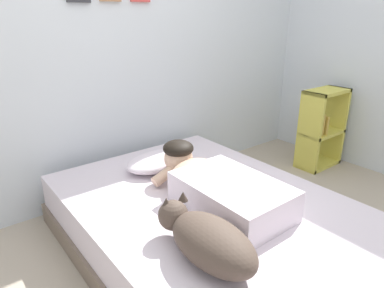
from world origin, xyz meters
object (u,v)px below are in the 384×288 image
object	(u,v)px
bookshelf	(321,128)
cell_phone	(205,220)
dog	(207,239)
pillow	(161,161)
bed	(210,228)
coffee_cup	(185,163)
person_lying	(215,184)

from	to	relation	value
bookshelf	cell_phone	bearing A→B (deg)	-165.34
dog	pillow	bearing A→B (deg)	68.45
bookshelf	dog	bearing A→B (deg)	-160.54
bed	bookshelf	size ratio (longest dim) A/B	2.66
pillow	bookshelf	size ratio (longest dim) A/B	0.69
pillow	dog	xyz separation A→B (m)	(-0.37, -0.95, 0.05)
pillow	coffee_cup	distance (m)	0.18
bed	cell_phone	bearing A→B (deg)	-138.55
bed	pillow	distance (m)	0.63
dog	coffee_cup	bearing A→B (deg)	58.48
bed	dog	size ratio (longest dim) A/B	3.47
cell_phone	bookshelf	distance (m)	1.91
pillow	person_lying	xyz separation A→B (m)	(-0.00, -0.58, 0.05)
cell_phone	bed	bearing A→B (deg)	41.45
bookshelf	coffee_cup	bearing A→B (deg)	175.66
person_lying	bookshelf	bearing A→B (deg)	12.04
bed	dog	world-z (taller)	dog
dog	bed	bearing A→B (deg)	47.27
bed	coffee_cup	world-z (taller)	coffee_cup
pillow	dog	size ratio (longest dim) A/B	0.90
pillow	dog	world-z (taller)	dog
bed	pillow	world-z (taller)	pillow
bed	dog	bearing A→B (deg)	-132.73
person_lying	cell_phone	xyz separation A→B (m)	(-0.18, -0.13, -0.10)
cell_phone	pillow	bearing A→B (deg)	75.54
person_lying	bed	bearing A→B (deg)	171.62
cell_phone	bookshelf	xyz separation A→B (m)	(1.85, 0.48, 0.02)
dog	coffee_cup	distance (m)	0.98
person_lying	coffee_cup	distance (m)	0.50
bed	coffee_cup	bearing A→B (deg)	69.82
pillow	coffee_cup	bearing A→B (deg)	-39.33
coffee_cup	dog	bearing A→B (deg)	-121.52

